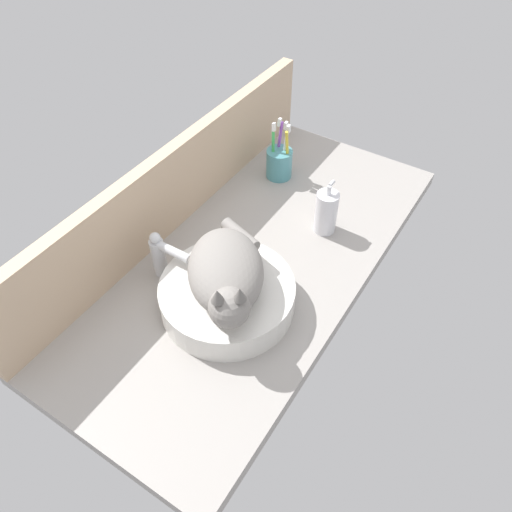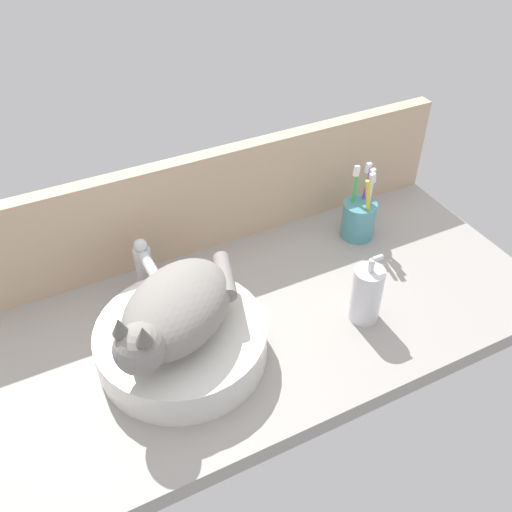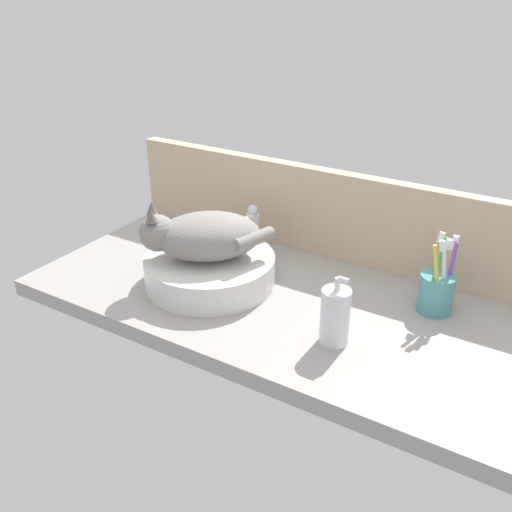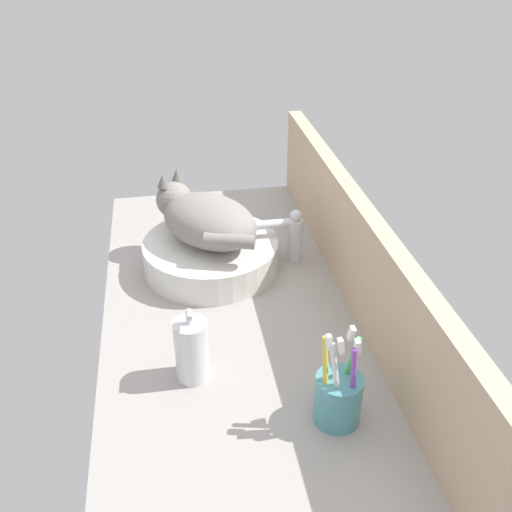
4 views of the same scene
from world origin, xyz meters
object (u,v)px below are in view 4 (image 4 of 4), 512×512
Objects in this scene: soap_dispenser at (192,350)px; toothbrush_cup at (338,397)px; cat at (205,218)px; sink_basin at (211,255)px; faucet at (291,234)px.

toothbrush_cup is at bearing 58.20° from soap_dispenser.
cat is 38.63cm from soap_dispenser.
soap_dispenser is (37.54, -6.22, -6.69)cm from cat.
sink_basin is at bearing 42.14° from cat.
soap_dispenser is (36.80, -26.50, -0.99)cm from faucet.
toothbrush_cup is (51.19, -3.30, -2.20)cm from faucet.
sink_basin is 53.41cm from toothbrush_cup.
cat reaches higher than soap_dispenser.
faucet reaches higher than sink_basin.
cat is 1.92× the size of soap_dispenser.
sink_basin is 9.48cm from cat.
soap_dispenser is at bearing -35.76° from faucet.
cat is at bearing 170.59° from soap_dispenser.
sink_basin is 1.71× the size of toothbrush_cup.
faucet is at bearing 176.31° from toothbrush_cup.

